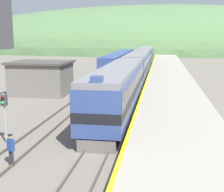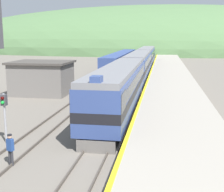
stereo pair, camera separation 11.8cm
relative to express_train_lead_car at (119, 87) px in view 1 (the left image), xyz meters
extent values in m
cube|color=#4C443D|center=(-0.72, 44.52, -2.20)|extent=(0.08, 180.00, 0.16)
cube|color=#4C443D|center=(0.72, 44.52, -2.20)|extent=(0.08, 180.00, 0.16)
cube|color=#4C443D|center=(-5.42, 44.52, -2.20)|extent=(0.08, 180.00, 0.16)
cube|color=#4C443D|center=(-3.98, 44.52, -2.20)|extent=(0.08, 180.00, 0.16)
cube|color=#9E9689|center=(4.87, 24.52, -1.78)|extent=(6.36, 140.00, 0.99)
cube|color=yellow|center=(1.81, 24.52, -1.28)|extent=(0.24, 140.00, 0.01)
ellipsoid|color=#517547|center=(0.00, 121.02, -2.28)|extent=(219.29, 98.68, 40.61)
cube|color=slate|center=(-10.23, 7.48, -0.47)|extent=(6.32, 5.14, 3.62)
cube|color=#47423D|center=(-10.23, 7.48, 1.46)|extent=(6.82, 5.64, 0.24)
cube|color=black|center=(0.00, 0.23, -1.85)|extent=(2.44, 19.50, 0.85)
cube|color=#334784|center=(0.00, 0.23, 0.03)|extent=(2.98, 20.74, 2.91)
cube|color=black|center=(0.00, 0.23, -0.20)|extent=(3.01, 20.76, 0.64)
cube|color=black|center=(0.00, 0.23, 0.67)|extent=(3.00, 19.50, 0.87)
cube|color=slate|center=(0.00, 0.23, 1.69)|extent=(2.80, 20.74, 0.40)
cube|color=black|center=(0.00, -9.01, 0.67)|extent=(3.02, 2.20, 1.16)
cube|color=#334784|center=(0.00, -9.69, 2.07)|extent=(0.64, 0.80, 0.36)
cube|color=slate|center=(0.00, -9.94, -1.89)|extent=(2.32, 0.40, 0.77)
cube|color=black|center=(0.00, 22.45, -1.85)|extent=(2.44, 20.57, 0.85)
cube|color=#334784|center=(0.00, 22.45, 0.03)|extent=(2.98, 21.88, 2.91)
cube|color=black|center=(0.00, 22.45, -0.20)|extent=(3.01, 21.90, 0.64)
cube|color=black|center=(0.00, 22.45, 0.67)|extent=(3.00, 20.57, 0.87)
cube|color=slate|center=(0.00, 22.45, 1.69)|extent=(2.80, 21.88, 0.40)
cube|color=black|center=(0.00, 45.23, -1.85)|extent=(2.44, 20.57, 0.85)
cube|color=#334784|center=(0.00, 45.23, 0.03)|extent=(2.98, 21.88, 2.91)
cube|color=black|center=(0.00, 45.23, -0.20)|extent=(3.01, 21.90, 0.64)
cube|color=black|center=(0.00, 45.23, 0.67)|extent=(3.00, 20.57, 0.87)
cube|color=slate|center=(0.00, 45.23, 1.69)|extent=(2.80, 21.88, 0.40)
cube|color=black|center=(-4.70, 35.91, -1.88)|extent=(2.46, 31.10, 0.80)
cube|color=#334784|center=(-4.70, 35.91, -0.16)|extent=(2.90, 32.40, 2.64)
cylinder|color=#9E9EA3|center=(-6.06, -9.21, -0.66)|extent=(0.14, 0.14, 3.23)
cube|color=#424247|center=(-6.06, -9.21, 0.55)|extent=(0.36, 0.28, 0.71)
sphere|color=#3C0504|center=(-6.06, -9.38, 0.68)|extent=(0.22, 0.22, 0.22)
sphere|color=green|center=(-6.06, -9.38, 0.41)|extent=(0.22, 0.22, 0.22)
cylinder|color=#2D2D33|center=(-4.13, -12.48, -1.86)|extent=(0.14, 0.14, 0.84)
cylinder|color=#2D2D33|center=(-3.97, -12.54, -1.86)|extent=(0.14, 0.14, 0.84)
cube|color=navy|center=(-4.05, -12.51, -1.12)|extent=(0.41, 0.33, 0.64)
sphere|color=tan|center=(-4.05, -12.51, -0.68)|extent=(0.23, 0.23, 0.23)
cylinder|color=black|center=(-4.05, -12.51, -0.58)|extent=(0.24, 0.24, 0.07)
camera|label=1|loc=(3.62, -27.02, 4.50)|focal=50.00mm
camera|label=2|loc=(3.74, -27.00, 4.50)|focal=50.00mm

